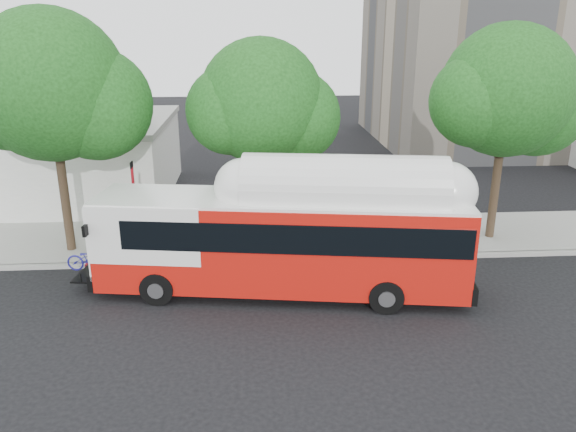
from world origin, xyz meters
name	(u,v)px	position (x,y,z in m)	size (l,w,h in m)	color
ground	(297,308)	(0.00, 0.00, 0.00)	(120.00, 120.00, 0.00)	black
sidewalk	(285,237)	(0.00, 6.50, 0.07)	(60.00, 5.00, 0.15)	gray
curb_strip	(289,260)	(0.00, 3.90, 0.07)	(60.00, 0.30, 0.15)	gray
red_curb_segment	(214,262)	(-3.00, 3.90, 0.08)	(10.00, 0.32, 0.16)	maroon
street_tree_left	(64,91)	(-8.53, 5.56, 6.60)	(6.67, 5.80, 9.74)	#2D2116
street_tree_mid	(271,106)	(-0.59, 6.06, 5.91)	(5.75, 5.00, 8.62)	#2D2116
street_tree_right	(516,96)	(9.44, 5.86, 6.26)	(6.21, 5.40, 9.18)	#2D2116
low_commercial_bldg	(20,158)	(-14.00, 14.00, 2.15)	(16.20, 10.20, 4.25)	silver
transit_bus	(284,243)	(-0.38, 1.24, 1.87)	(13.76, 4.53, 4.01)	red
signal_pole	(136,211)	(-6.03, 4.54, 2.07)	(0.11, 0.38, 4.04)	#A9121C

